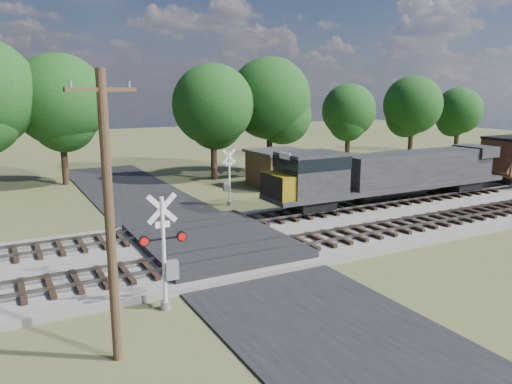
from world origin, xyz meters
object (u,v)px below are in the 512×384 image
crossing_signal_near (167,262)px  utility_pole (109,214)px  crossing_signal_far (228,182)px  equipment_shed (279,168)px

crossing_signal_near → utility_pole: size_ratio=0.51×
crossing_signal_near → crossing_signal_far: size_ratio=1.11×
crossing_signal_far → crossing_signal_near: bearing=58.7°
equipment_shed → crossing_signal_far: bearing=-149.7°
crossing_signal_near → utility_pole: bearing=-130.0°
utility_pole → equipment_shed: 27.87m
crossing_signal_near → utility_pole: 4.53m
utility_pole → crossing_signal_far: bearing=38.4°
crossing_signal_near → equipment_shed: crossing_signal_near is taller
crossing_signal_far → equipment_shed: crossing_signal_far is taller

